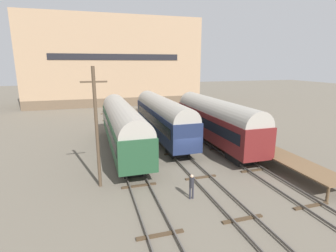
# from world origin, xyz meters

# --- Properties ---
(ground_plane) EXTENTS (200.00, 200.00, 0.00)m
(ground_plane) POSITION_xyz_m (0.00, 0.00, 0.00)
(ground_plane) COLOR #60594C
(track_left) EXTENTS (2.60, 60.00, 0.26)m
(track_left) POSITION_xyz_m (-4.99, 0.00, 0.14)
(track_left) COLOR #4C4742
(track_left) RESTS_ON ground
(track_middle) EXTENTS (2.60, 60.00, 0.26)m
(track_middle) POSITION_xyz_m (0.00, 0.00, 0.14)
(track_middle) COLOR #4C4742
(track_middle) RESTS_ON ground
(track_right) EXTENTS (2.60, 60.00, 0.26)m
(track_right) POSITION_xyz_m (4.99, 0.00, 0.14)
(track_right) COLOR #4C4742
(track_right) RESTS_ON ground
(train_car_maroon) EXTENTS (3.00, 15.89, 5.18)m
(train_car_maroon) POSITION_xyz_m (4.99, 4.48, 2.94)
(train_car_maroon) COLOR black
(train_car_maroon) RESTS_ON ground
(train_car_navy) EXTENTS (2.86, 16.67, 5.09)m
(train_car_navy) POSITION_xyz_m (0.00, 8.21, 2.91)
(train_car_navy) COLOR black
(train_car_navy) RESTS_ON ground
(train_car_green) EXTENTS (3.01, 17.10, 5.03)m
(train_car_green) POSITION_xyz_m (-4.99, 5.36, 2.85)
(train_car_green) COLOR black
(train_car_green) RESTS_ON ground
(station_platform) EXTENTS (2.52, 15.13, 1.15)m
(station_platform) POSITION_xyz_m (7.57, -1.41, 1.06)
(station_platform) COLOR brown
(station_platform) RESTS_ON ground
(bench) EXTENTS (1.40, 0.40, 0.91)m
(bench) POSITION_xyz_m (7.42, 0.52, 1.64)
(bench) COLOR brown
(bench) RESTS_ON station_platform
(person_worker) EXTENTS (0.32, 0.32, 1.76)m
(person_worker) POSITION_xyz_m (-1.95, -5.84, 1.06)
(person_worker) COLOR #282833
(person_worker) RESTS_ON ground
(utility_pole) EXTENTS (1.80, 0.24, 8.74)m
(utility_pole) POSITION_xyz_m (-7.74, -2.13, 4.53)
(utility_pole) COLOR #473828
(utility_pole) RESTS_ON ground
(warehouse_building) EXTENTS (36.96, 12.30, 18.46)m
(warehouse_building) POSITION_xyz_m (-2.23, 40.60, 9.23)
(warehouse_building) COLOR brown
(warehouse_building) RESTS_ON ground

